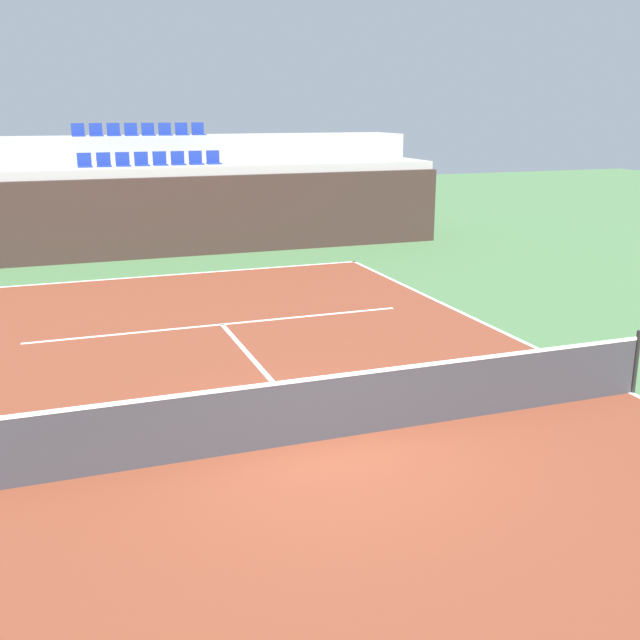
{
  "coord_description": "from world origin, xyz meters",
  "views": [
    {
      "loc": [
        -3.46,
        -9.32,
        4.56
      ],
      "look_at": [
        0.68,
        2.0,
        1.2
      ],
      "focal_mm": 42.52,
      "sensor_mm": 36.0,
      "label": 1
    }
  ],
  "objects": [
    {
      "name": "ground_plane",
      "position": [
        0.0,
        0.0,
        0.0
      ],
      "size": [
        80.0,
        80.0,
        0.0
      ],
      "primitive_type": "plane",
      "color": "#477042"
    },
    {
      "name": "court_surface",
      "position": [
        0.0,
        0.0,
        0.01
      ],
      "size": [
        11.0,
        24.0,
        0.01
      ],
      "primitive_type": "cube",
      "color": "brown",
      "rests_on": "ground_plane"
    },
    {
      "name": "baseline_far",
      "position": [
        0.0,
        11.95,
        0.01
      ],
      "size": [
        11.0,
        0.1,
        0.0
      ],
      "primitive_type": "cube",
      "color": "white",
      "rests_on": "court_surface"
    },
    {
      "name": "sideline_right",
      "position": [
        5.45,
        0.0,
        0.01
      ],
      "size": [
        0.1,
        24.0,
        0.0
      ],
      "primitive_type": "cube",
      "color": "white",
      "rests_on": "court_surface"
    },
    {
      "name": "service_line_far",
      "position": [
        0.0,
        6.4,
        0.01
      ],
      "size": [
        8.26,
        0.1,
        0.0
      ],
      "primitive_type": "cube",
      "color": "white",
      "rests_on": "court_surface"
    },
    {
      "name": "centre_service_line",
      "position": [
        0.0,
        3.2,
        0.01
      ],
      "size": [
        0.1,
        6.4,
        0.0
      ],
      "primitive_type": "cube",
      "color": "white",
      "rests_on": "court_surface"
    },
    {
      "name": "back_wall",
      "position": [
        0.0,
        14.78,
        1.26
      ],
      "size": [
        19.32,
        0.3,
        2.51
      ],
      "primitive_type": "cube",
      "color": "#33231E",
      "rests_on": "ground_plane"
    },
    {
      "name": "stands_tier_lower",
      "position": [
        0.0,
        16.13,
        1.39
      ],
      "size": [
        19.32,
        2.4,
        2.79
      ],
      "primitive_type": "cube",
      "color": "#9E9E99",
      "rests_on": "ground_plane"
    },
    {
      "name": "stands_tier_upper",
      "position": [
        0.0,
        18.53,
        1.83
      ],
      "size": [
        19.32,
        2.4,
        3.66
      ],
      "primitive_type": "cube",
      "color": "#9E9E99",
      "rests_on": "ground_plane"
    },
    {
      "name": "seating_row_lower",
      "position": [
        0.0,
        16.22,
        2.91
      ],
      "size": [
        4.6,
        0.44,
        0.44
      ],
      "color": "navy",
      "rests_on": "stands_tier_lower"
    },
    {
      "name": "seating_row_upper",
      "position": [
        0.0,
        18.62,
        3.78
      ],
      "size": [
        4.6,
        0.44,
        0.44
      ],
      "color": "navy",
      "rests_on": "stands_tier_upper"
    },
    {
      "name": "tennis_net",
      "position": [
        0.0,
        0.0,
        0.51
      ],
      "size": [
        11.08,
        0.08,
        1.07
      ],
      "color": "black",
      "rests_on": "court_surface"
    }
  ]
}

